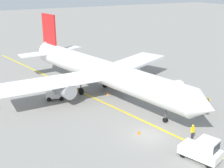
% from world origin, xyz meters
% --- Properties ---
extents(ground_plane, '(300.00, 300.00, 0.00)m').
position_xyz_m(ground_plane, '(0.00, 0.00, 0.00)').
color(ground_plane, gray).
extents(taxi_line_yellow, '(17.36, 78.22, 0.01)m').
position_xyz_m(taxi_line_yellow, '(1.02, 5.00, 0.00)').
color(taxi_line_yellow, yellow).
rests_on(taxi_line_yellow, ground).
extents(airliner, '(27.98, 35.07, 10.10)m').
position_xyz_m(airliner, '(0.91, 13.37, 3.42)').
color(airliner, white).
rests_on(airliner, ground).
extents(pushback_tug, '(3.00, 4.03, 2.20)m').
position_xyz_m(pushback_tug, '(1.70, -5.94, 0.99)').
color(pushback_tug, silver).
rests_on(pushback_tug, ground).
extents(baggage_tug_near_wing, '(2.68, 1.96, 2.10)m').
position_xyz_m(baggage_tug_near_wing, '(-5.23, 14.20, 0.93)').
color(baggage_tug_near_wing, silver).
rests_on(baggage_tug_near_wing, ground).
extents(baggage_tug_by_cargo_door, '(1.84, 2.64, 2.10)m').
position_xyz_m(baggage_tug_by_cargo_door, '(10.30, 7.69, 0.93)').
color(baggage_tug_by_cargo_door, silver).
rests_on(baggage_tug_by_cargo_door, ground).
extents(belt_loader_forward_hold, '(3.99, 4.76, 2.59)m').
position_xyz_m(belt_loader_forward_hold, '(9.66, 2.44, 0.78)').
color(belt_loader_forward_hold, silver).
rests_on(belt_loader_forward_hold, ground).
extents(ground_crew_marshaller, '(0.36, 0.24, 1.70)m').
position_xyz_m(ground_crew_marshaller, '(3.39, -2.84, 0.91)').
color(ground_crew_marshaller, '#26262D').
rests_on(ground_crew_marshaller, ground).
extents(safety_cone_nose_left, '(0.36, 0.36, 0.44)m').
position_xyz_m(safety_cone_nose_left, '(13.33, 9.37, 0.22)').
color(safety_cone_nose_left, orange).
rests_on(safety_cone_nose_left, ground).
extents(safety_cone_nose_right, '(0.36, 0.36, 0.44)m').
position_xyz_m(safety_cone_nose_right, '(1.69, 12.36, 0.22)').
color(safety_cone_nose_right, orange).
rests_on(safety_cone_nose_right, ground).
extents(safety_cone_wingtip_left, '(0.36, 0.36, 0.44)m').
position_xyz_m(safety_cone_wingtip_left, '(-0.69, 0.71, 0.22)').
color(safety_cone_wingtip_left, orange).
rests_on(safety_cone_wingtip_left, ground).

